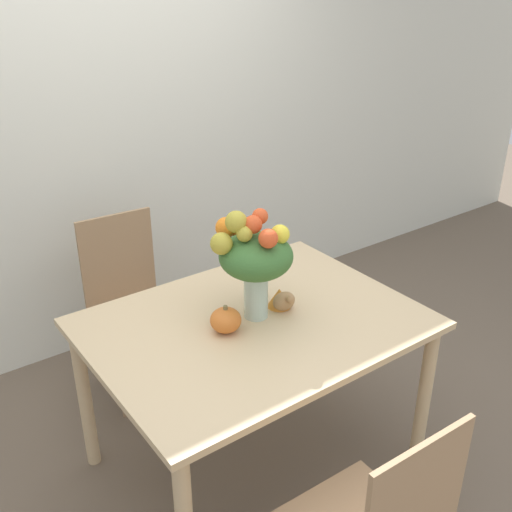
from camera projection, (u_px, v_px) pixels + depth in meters
ground_plane at (254, 461)px, 2.81m from camera, size 12.00×12.00×0.00m
wall_back at (102, 118)px, 3.26m from camera, size 8.00×0.06×2.70m
dining_table at (254, 340)px, 2.52m from camera, size 1.33×1.01×0.77m
flower_vase at (253, 256)px, 2.40m from camera, size 0.33×0.37×0.48m
pumpkin at (226, 320)px, 2.39m from camera, size 0.13×0.13×0.12m
turkey_figurine at (281, 299)px, 2.56m from camera, size 0.10×0.14×0.09m
dining_chair_near_window at (130, 305)px, 3.16m from camera, size 0.44×0.44×0.96m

